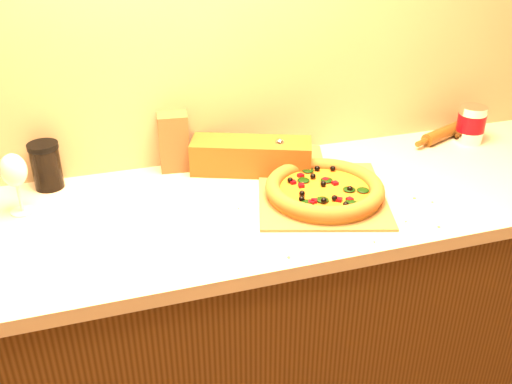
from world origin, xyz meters
name	(u,v)px	position (x,y,z in m)	size (l,w,h in m)	color
cabinet	(230,330)	(0.00, 1.43, 0.43)	(2.80, 0.65, 0.86)	#40260D
countertop	(227,212)	(0.00, 1.43, 0.88)	(2.84, 0.68, 0.04)	#C5B29A
pizza_peel	(321,191)	(0.29, 1.42, 0.90)	(0.48, 0.60, 0.01)	brown
pizza	(325,189)	(0.29, 1.38, 0.93)	(0.35, 0.35, 0.05)	#BA862E
pepper_grinder	(279,159)	(0.21, 1.58, 0.95)	(0.06, 0.06, 0.12)	black
rolling_pin	(446,132)	(0.89, 1.67, 0.92)	(0.32, 0.15, 0.05)	#58310F
coffee_canister	(471,124)	(0.95, 1.62, 0.97)	(0.10, 0.10, 0.13)	silver
bread_bag	(251,156)	(0.13, 1.62, 0.95)	(0.38, 0.12, 0.10)	brown
wine_glass	(14,172)	(-0.56, 1.56, 1.03)	(0.07, 0.07, 0.18)	silver
paper_bag	(174,142)	(-0.10, 1.71, 0.99)	(0.09, 0.08, 0.19)	brown
dark_jar	(46,166)	(-0.49, 1.70, 0.97)	(0.09, 0.09, 0.15)	black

